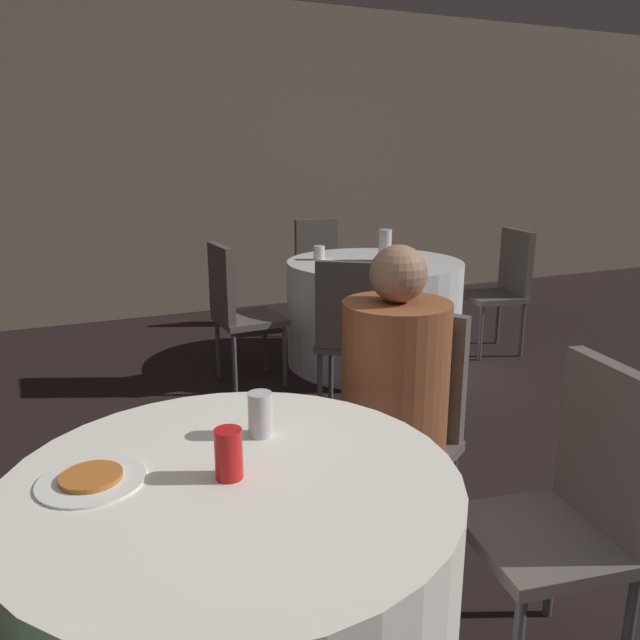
# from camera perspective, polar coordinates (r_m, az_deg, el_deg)

# --- Properties ---
(wall_back) EXTENTS (16.00, 0.06, 2.80)m
(wall_back) POSITION_cam_1_polar(r_m,az_deg,el_deg) (5.82, -18.74, 13.59)
(wall_back) COLOR #7A6B5B
(wall_back) RESTS_ON ground_plane
(table_near) EXTENTS (1.09, 1.09, 0.74)m
(table_near) POSITION_cam_1_polar(r_m,az_deg,el_deg) (1.74, -7.53, -24.80)
(table_near) COLOR white
(table_near) RESTS_ON ground_plane
(table_far) EXTENTS (1.23, 1.23, 0.74)m
(table_far) POSITION_cam_1_polar(r_m,az_deg,el_deg) (4.47, 4.92, 0.71)
(table_far) COLOR white
(table_far) RESTS_ON ground_plane
(chair_near_northeast) EXTENTS (0.55, 0.55, 0.92)m
(chair_near_northeast) POSITION_cam_1_polar(r_m,az_deg,el_deg) (2.34, 7.79, -8.51)
(chair_near_northeast) COLOR #59514C
(chair_near_northeast) RESTS_ON ground_plane
(chair_near_east) EXTENTS (0.46, 0.46, 0.92)m
(chair_near_east) POSITION_cam_1_polar(r_m,az_deg,el_deg) (1.95, 22.49, -14.67)
(chair_near_east) COLOR #59514C
(chair_near_east) RESTS_ON ground_plane
(chair_far_southwest) EXTENTS (0.56, 0.56, 0.92)m
(chair_far_southwest) POSITION_cam_1_polar(r_m,az_deg,el_deg) (3.43, 3.01, -0.64)
(chair_far_southwest) COLOR #59514C
(chair_far_southwest) RESTS_ON ground_plane
(chair_far_west) EXTENTS (0.42, 0.42, 0.92)m
(chair_far_west) POSITION_cam_1_polar(r_m,az_deg,el_deg) (4.00, -7.78, 1.52)
(chair_far_west) COLOR #59514C
(chair_far_west) RESTS_ON ground_plane
(chair_far_north) EXTENTS (0.41, 0.42, 0.92)m
(chair_far_north) POSITION_cam_1_polar(r_m,az_deg,el_deg) (5.35, -0.00, 5.11)
(chair_far_north) COLOR #59514C
(chair_far_north) RESTS_ON ground_plane
(chair_far_east) EXTENTS (0.46, 0.46, 0.92)m
(chair_far_east) POSITION_cam_1_polar(r_m,az_deg,el_deg) (4.87, 16.52, 3.48)
(chair_far_east) COLOR #59514C
(chair_far_east) RESTS_ON ground_plane
(person_floral_shirt) EXTENTS (0.51, 0.49, 1.18)m
(person_floral_shirt) POSITION_cam_1_polar(r_m,az_deg,el_deg) (2.19, 6.10, -8.32)
(person_floral_shirt) COLOR #33384C
(person_floral_shirt) RESTS_ON ground_plane
(pizza_plate_near) EXTENTS (0.25, 0.25, 0.02)m
(pizza_plate_near) POSITION_cam_1_polar(r_m,az_deg,el_deg) (1.58, -20.18, -13.47)
(pizza_plate_near) COLOR white
(pizza_plate_near) RESTS_ON table_near
(soda_can_red) EXTENTS (0.07, 0.07, 0.12)m
(soda_can_red) POSITION_cam_1_polar(r_m,az_deg,el_deg) (1.50, -8.35, -12.01)
(soda_can_red) COLOR red
(soda_can_red) RESTS_ON table_near
(soda_can_silver) EXTENTS (0.07, 0.07, 0.12)m
(soda_can_silver) POSITION_cam_1_polar(r_m,az_deg,el_deg) (1.69, -5.48, -8.57)
(soda_can_silver) COLOR silver
(soda_can_silver) RESTS_ON table_near
(bottle_far) EXTENTS (0.09, 0.09, 0.22)m
(bottle_far) POSITION_cam_1_polar(r_m,az_deg,el_deg) (4.40, 5.97, 6.83)
(bottle_far) COLOR white
(bottle_far) RESTS_ON table_far
(cup_far) EXTENTS (0.08, 0.08, 0.10)m
(cup_far) POSITION_cam_1_polar(r_m,az_deg,el_deg) (4.43, -0.08, 6.17)
(cup_far) COLOR white
(cup_far) RESTS_ON table_far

